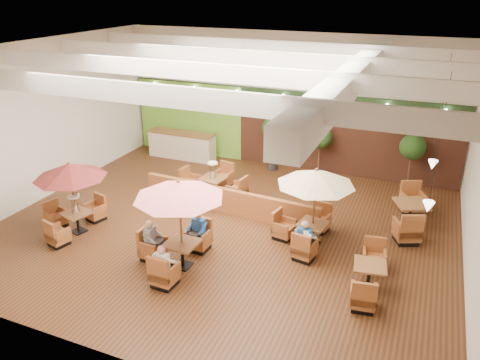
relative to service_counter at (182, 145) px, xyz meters
The scene contains 17 objects.
room 6.78m from the service_counter, 39.88° to the right, with size 14.04×14.00×5.52m.
service_counter is the anchor object (origin of this frame).
booth_divider 5.84m from the service_counter, 45.58° to the right, with size 6.45×0.18×0.89m, color brown.
table_0 7.22m from the service_counter, 88.33° to the right, with size 2.28×2.40×2.35m.
table_1 8.73m from the service_counter, 61.17° to the right, with size 2.48×2.55×2.60m.
table_2 8.83m from the service_counter, 35.14° to the right, with size 2.36×2.46×2.45m.
table_3 4.37m from the service_counter, 45.99° to the right, with size 2.58×2.58×1.53m.
table_4 11.25m from the service_counter, 35.99° to the right, with size 0.91×2.44×0.89m.
table_5 10.18m from the service_counter, 15.77° to the right, with size 1.25×3.03×1.06m.
topiary_0 4.31m from the service_counter, ahead, with size 0.97×0.97×2.26m.
topiary_1 6.18m from the service_counter, ahead, with size 0.92×0.92×2.13m.
topiary_2 9.56m from the service_counter, ahead, with size 0.93×0.93×2.17m.
diner_0 9.51m from the service_counter, 63.60° to the right, with size 0.39×0.33×0.74m.
diner_1 7.85m from the service_counter, 57.41° to the right, with size 0.40×0.34×0.76m.
diner_2 8.25m from the service_counter, 66.58° to the right, with size 0.31×0.38×0.75m.
diner_3 9.34m from the service_counter, 39.43° to the right, with size 0.39×0.32×0.79m.
diner_4 9.34m from the service_counter, 39.43° to the right, with size 0.42×0.38×0.77m.
Camera 1 is at (5.51, -11.97, 7.28)m, focal length 35.00 mm.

